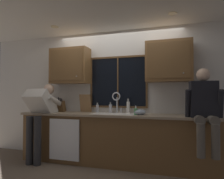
{
  "coord_description": "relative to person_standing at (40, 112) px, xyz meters",
  "views": [
    {
      "loc": [
        1.1,
        -3.92,
        1.26
      ],
      "look_at": [
        -0.03,
        -0.3,
        1.37
      ],
      "focal_mm": 32.93,
      "sensor_mm": 36.0,
      "label": 1
    }
  ],
  "objects": [
    {
      "name": "window_mullion_center",
      "position": [
        1.39,
        0.56,
        0.59
      ],
      "size": [
        0.02,
        0.02,
        0.95
      ],
      "primitive_type": "cube",
      "color": "brown"
    },
    {
      "name": "mixing_bowl",
      "position": [
        1.88,
        0.21,
        0.03
      ],
      "size": [
        0.21,
        0.21,
        0.1
      ],
      "primitive_type": "ellipsoid",
      "color": "#8C99A8",
      "rests_on": "countertop"
    },
    {
      "name": "sink",
      "position": [
        1.39,
        0.28,
        -0.11
      ],
      "size": [
        0.8,
        0.46,
        0.21
      ],
      "color": "white",
      "rests_on": "lower_cabinet_run"
    },
    {
      "name": "person_standing",
      "position": [
        0.0,
        0.0,
        0.0
      ],
      "size": [
        0.53,
        0.72,
        1.49
      ],
      "color": "#262628",
      "rests_on": "floor"
    },
    {
      "name": "cutting_board",
      "position": [
        0.72,
        0.49,
        0.16
      ],
      "size": [
        0.24,
        0.09,
        0.36
      ],
      "primitive_type": "cube",
      "rotation": [
        0.21,
        0.0,
        0.0
      ],
      "color": "#997047",
      "rests_on": "countertop"
    },
    {
      "name": "lower_cabinet_run",
      "position": [
        1.38,
        0.29,
        -0.5
      ],
      "size": [
        3.54,
        0.58,
        0.88
      ],
      "primitive_type": "cube",
      "color": "brown",
      "rests_on": "floor"
    },
    {
      "name": "countertop",
      "position": [
        1.38,
        0.27,
        -0.04
      ],
      "size": [
        3.6,
        0.62,
        0.04
      ],
      "primitive_type": "cube",
      "color": "gray",
      "rests_on": "lower_cabinet_run"
    },
    {
      "name": "ceiling_downlight_left",
      "position": [
        0.32,
        -0.02,
        1.61
      ],
      "size": [
        0.14,
        0.14,
        0.01
      ],
      "primitive_type": "cylinder",
      "color": "#FFEAB2"
    },
    {
      "name": "ceiling_downlight_right",
      "position": [
        2.44,
        -0.02,
        1.61
      ],
      "size": [
        0.14,
        0.14,
        0.01
      ],
      "primitive_type": "cylinder",
      "color": "#FFEAB2"
    },
    {
      "name": "window_frame_left",
      "position": [
        0.82,
        0.56,
        0.59
      ],
      "size": [
        0.03,
        0.02,
        0.95
      ],
      "primitive_type": "cube",
      "color": "brown"
    },
    {
      "name": "back_wall",
      "position": [
        1.38,
        0.64,
        0.34
      ],
      "size": [
        5.94,
        0.12,
        2.55
      ],
      "primitive_type": "cube",
      "color": "silver",
      "rests_on": "floor"
    },
    {
      "name": "knife_block",
      "position": [
        0.22,
        0.41,
        0.09
      ],
      "size": [
        0.12,
        0.18,
        0.32
      ],
      "color": "brown",
      "rests_on": "countertop"
    },
    {
      "name": "soap_dispenser",
      "position": [
        1.82,
        0.17,
        0.05
      ],
      "size": [
        0.06,
        0.07,
        0.16
      ],
      "color": "#59A566",
      "rests_on": "countertop"
    },
    {
      "name": "person_sitting_on_counter",
      "position": [
        2.89,
        0.01,
        0.17
      ],
      "size": [
        0.54,
        0.62,
        1.26
      ],
      "color": "#595147",
      "rests_on": "countertop"
    },
    {
      "name": "upper_cabinet_left",
      "position": [
        0.41,
        0.41,
        0.92
      ],
      "size": [
        0.8,
        0.36,
        0.72
      ],
      "color": "brown"
    },
    {
      "name": "window_frame_bottom",
      "position": [
        1.39,
        0.56,
        0.1
      ],
      "size": [
        1.17,
        0.02,
        0.04
      ],
      "primitive_type": "cube",
      "color": "brown"
    },
    {
      "name": "faucet",
      "position": [
        1.39,
        0.46,
        0.24
      ],
      "size": [
        0.18,
        0.09,
        0.4
      ],
      "color": "silver",
      "rests_on": "countertop"
    },
    {
      "name": "window_glass",
      "position": [
        1.39,
        0.57,
        0.59
      ],
      "size": [
        1.1,
        0.02,
        0.95
      ],
      "primitive_type": "cube",
      "color": "black"
    },
    {
      "name": "window_frame_top",
      "position": [
        1.39,
        0.56,
        1.08
      ],
      "size": [
        1.17,
        0.02,
        0.04
      ],
      "primitive_type": "cube",
      "color": "brown"
    },
    {
      "name": "upper_cabinet_right",
      "position": [
        2.37,
        0.41,
        0.92
      ],
      "size": [
        0.8,
        0.36,
        0.72
      ],
      "color": "brown"
    },
    {
      "name": "bottle_tall_clear",
      "position": [
        0.99,
        0.46,
        0.07
      ],
      "size": [
        0.06,
        0.06,
        0.2
      ],
      "color": "#B7B7BC",
      "rests_on": "countertop"
    },
    {
      "name": "dishwasher_front",
      "position": [
        0.54,
        -0.03,
        -0.48
      ],
      "size": [
        0.6,
        0.02,
        0.74
      ],
      "primitive_type": "cube",
      "color": "white"
    },
    {
      "name": "window_frame_right",
      "position": [
        1.95,
        0.56,
        0.59
      ],
      "size": [
        0.03,
        0.02,
        0.95
      ],
      "primitive_type": "cube",
      "color": "brown"
    },
    {
      "name": "bottle_green_glass",
      "position": [
        1.62,
        0.45,
        0.1
      ],
      "size": [
        0.06,
        0.06,
        0.29
      ],
      "color": "silver",
      "rests_on": "countertop"
    },
    {
      "name": "bottle_amber_small",
      "position": [
        1.27,
        0.46,
        0.07
      ],
      "size": [
        0.06,
        0.06,
        0.21
      ],
      "color": "#B7B7BC",
      "rests_on": "countertop"
    }
  ]
}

